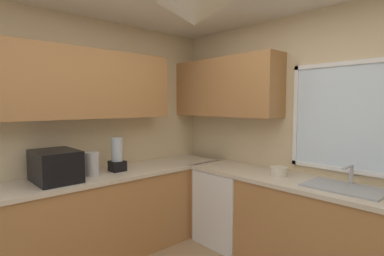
{
  "coord_description": "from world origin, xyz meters",
  "views": [
    {
      "loc": [
        1.25,
        -1.17,
        1.59
      ],
      "look_at": [
        -0.79,
        0.71,
        1.37
      ],
      "focal_mm": 27.68,
      "sensor_mm": 36.0,
      "label": 1
    }
  ],
  "objects_px": {
    "dishwasher": "(229,206)",
    "kettle": "(92,164)",
    "blender_appliance": "(117,156)",
    "microwave": "(55,166)",
    "sink_assembly": "(344,187)",
    "bowl": "(279,171)"
  },
  "relations": [
    {
      "from": "sink_assembly",
      "to": "bowl",
      "type": "relative_size",
      "value": 3.72
    },
    {
      "from": "dishwasher",
      "to": "sink_assembly",
      "type": "bearing_deg",
      "value": 1.67
    },
    {
      "from": "microwave",
      "to": "sink_assembly",
      "type": "xyz_separation_m",
      "value": [
        1.9,
        1.73,
        -0.13
      ]
    },
    {
      "from": "microwave",
      "to": "blender_appliance",
      "type": "xyz_separation_m",
      "value": [
        0.0,
        0.63,
        0.02
      ]
    },
    {
      "from": "dishwasher",
      "to": "microwave",
      "type": "distance_m",
      "value": 1.91
    },
    {
      "from": "blender_appliance",
      "to": "dishwasher",
      "type": "bearing_deg",
      "value": 58.11
    },
    {
      "from": "kettle",
      "to": "bowl",
      "type": "distance_m",
      "value": 1.87
    },
    {
      "from": "sink_assembly",
      "to": "dishwasher",
      "type": "bearing_deg",
      "value": -178.33
    },
    {
      "from": "kettle",
      "to": "sink_assembly",
      "type": "relative_size",
      "value": 0.39
    },
    {
      "from": "bowl",
      "to": "kettle",
      "type": "bearing_deg",
      "value": -132.53
    },
    {
      "from": "kettle",
      "to": "bowl",
      "type": "xyz_separation_m",
      "value": [
        1.26,
        1.38,
        -0.07
      ]
    },
    {
      "from": "sink_assembly",
      "to": "kettle",
      "type": "bearing_deg",
      "value": -143.74
    },
    {
      "from": "microwave",
      "to": "bowl",
      "type": "distance_m",
      "value": 2.15
    },
    {
      "from": "microwave",
      "to": "kettle",
      "type": "distance_m",
      "value": 0.35
    },
    {
      "from": "dishwasher",
      "to": "blender_appliance",
      "type": "height_order",
      "value": "blender_appliance"
    },
    {
      "from": "dishwasher",
      "to": "kettle",
      "type": "distance_m",
      "value": 1.6
    },
    {
      "from": "kettle",
      "to": "blender_appliance",
      "type": "distance_m",
      "value": 0.29
    },
    {
      "from": "kettle",
      "to": "blender_appliance",
      "type": "height_order",
      "value": "blender_appliance"
    },
    {
      "from": "dishwasher",
      "to": "kettle",
      "type": "xyz_separation_m",
      "value": [
        -0.64,
        -1.35,
        0.58
      ]
    },
    {
      "from": "bowl",
      "to": "sink_assembly",
      "type": "bearing_deg",
      "value": 0.58
    },
    {
      "from": "kettle",
      "to": "bowl",
      "type": "bearing_deg",
      "value": 47.47
    },
    {
      "from": "dishwasher",
      "to": "sink_assembly",
      "type": "relative_size",
      "value": 1.36
    }
  ]
}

